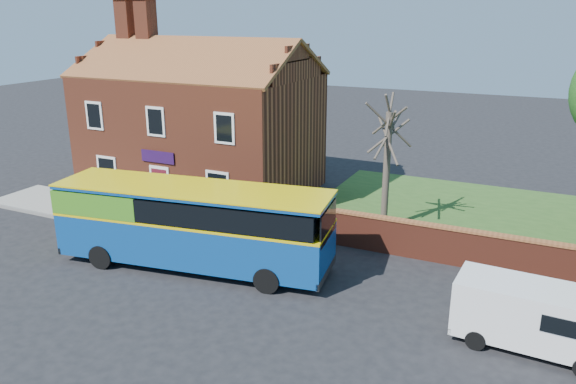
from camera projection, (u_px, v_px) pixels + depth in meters
The scene contains 7 objects.
ground at pixel (191, 299), 20.06m from camera, with size 120.00×120.00×0.00m, color black.
pavement at pixel (140, 218), 27.84m from camera, with size 18.00×3.50×0.12m, color gray.
kerb at pixel (116, 229), 26.33m from camera, with size 18.00×0.15×0.14m, color slate.
shop_building at pixel (202, 130), 31.77m from camera, with size 12.30×8.13×10.50m.
bus at pixel (185, 221), 22.23m from camera, with size 11.26×4.30×3.34m.
van_near at pixel (535, 315), 16.81m from camera, with size 4.72×2.14×2.03m.
bare_tree at pixel (387, 165), 25.69m from camera, with size 2.28×2.71×6.07m.
Camera 1 is at (10.81, -14.72, 9.77)m, focal length 35.00 mm.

